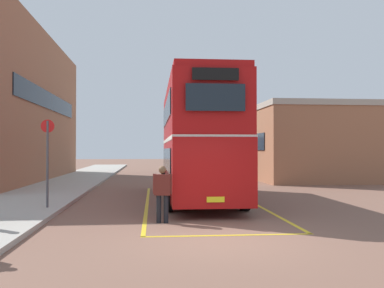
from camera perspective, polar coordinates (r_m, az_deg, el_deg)
ground_plane at (r=24.19m, az=-1.88°, el=-5.66°), size 135.60×135.60×0.00m
sidewalk_left at (r=26.97m, az=-16.19°, el=-4.97°), size 4.00×57.60×0.14m
brick_building_left at (r=30.35m, az=-24.22°, el=4.40°), size 6.32×20.09×9.51m
depot_building_right at (r=33.57m, az=13.52°, el=0.06°), size 8.01×15.58×5.04m
double_decker_bus at (r=17.72m, az=0.67°, el=0.67°), size 2.93×10.73×4.75m
single_deck_bus at (r=35.17m, az=1.44°, el=-1.43°), size 3.65×10.13×3.02m
pedestrian_boarding at (r=12.22m, az=-3.96°, el=-6.16°), size 0.54×0.30×1.61m
bus_stop_sign at (r=15.13m, az=-18.71°, el=-1.39°), size 0.43×0.14×2.94m
bay_marking_yellow at (r=15.90m, az=1.43°, el=-8.24°), size 4.34×12.73×0.01m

